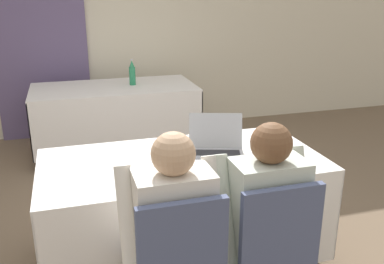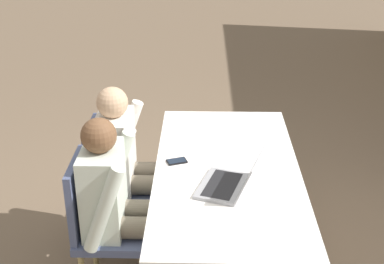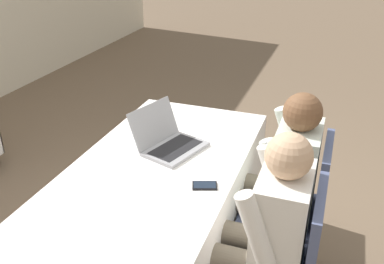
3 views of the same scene
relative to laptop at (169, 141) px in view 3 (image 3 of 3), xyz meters
name	(u,v)px [view 3 (image 3 of 3)]	position (x,y,z in m)	size (l,w,h in m)	color
conference_table_near	(156,194)	(-0.23, -0.01, -0.22)	(1.76, 0.88, 0.74)	white
laptop	(169,141)	(0.00, 0.00, 0.00)	(0.43, 0.42, 0.24)	#99999E
cell_phone	(205,186)	(-0.31, -0.32, -0.04)	(0.11, 0.14, 0.01)	black
paper_beside_laptop	(167,120)	(0.36, 0.17, -0.05)	(0.29, 0.34, 0.00)	white
paper_centre_table	(151,238)	(-0.76, -0.23, -0.05)	(0.25, 0.32, 0.00)	white
paper_left_edge	(222,134)	(0.28, -0.24, -0.05)	(0.27, 0.34, 0.00)	white
chair_near_left	(282,263)	(-0.46, -0.76, -0.28)	(0.44, 0.44, 0.91)	tan
chair_near_right	(296,205)	(0.01, -0.76, -0.28)	(0.44, 0.44, 0.91)	tan
person_checkered_shirt	(263,231)	(-0.46, -0.65, -0.12)	(0.50, 0.52, 1.17)	#665B4C
person_white_shirt	(280,178)	(0.01, -0.65, -0.12)	(0.50, 0.52, 1.17)	#665B4C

